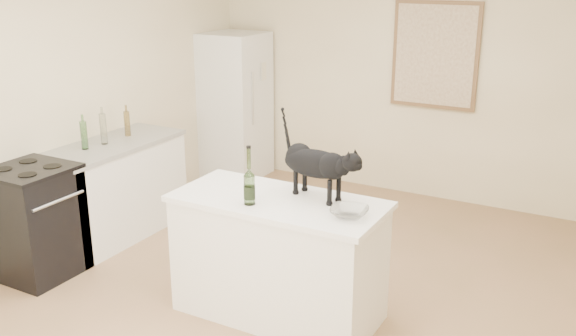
{
  "coord_description": "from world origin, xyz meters",
  "views": [
    {
      "loc": [
        2.16,
        -3.8,
        2.47
      ],
      "look_at": [
        0.15,
        -0.15,
        1.12
      ],
      "focal_mm": 39.76,
      "sensor_mm": 36.0,
      "label": 1
    }
  ],
  "objects_px": {
    "wine_bottle": "(249,179)",
    "glass_bowl": "(349,212)",
    "black_cat": "(316,167)",
    "fridge": "(234,106)",
    "stove": "(35,223)"
  },
  "relations": [
    {
      "from": "fridge",
      "to": "black_cat",
      "type": "xyz_separation_m",
      "value": [
        2.26,
        -2.4,
        0.27
      ]
    },
    {
      "from": "stove",
      "to": "fridge",
      "type": "xyz_separation_m",
      "value": [
        0.0,
        2.95,
        0.4
      ]
    },
    {
      "from": "black_cat",
      "to": "wine_bottle",
      "type": "height_order",
      "value": "black_cat"
    },
    {
      "from": "black_cat",
      "to": "fridge",
      "type": "bearing_deg",
      "value": 148.65
    },
    {
      "from": "stove",
      "to": "glass_bowl",
      "type": "relative_size",
      "value": 3.63
    },
    {
      "from": "black_cat",
      "to": "glass_bowl",
      "type": "xyz_separation_m",
      "value": [
        0.35,
        -0.22,
        -0.19
      ]
    },
    {
      "from": "fridge",
      "to": "glass_bowl",
      "type": "xyz_separation_m",
      "value": [
        2.61,
        -2.61,
        0.08
      ]
    },
    {
      "from": "stove",
      "to": "black_cat",
      "type": "xyz_separation_m",
      "value": [
        2.26,
        0.55,
        0.67
      ]
    },
    {
      "from": "stove",
      "to": "glass_bowl",
      "type": "height_order",
      "value": "glass_bowl"
    },
    {
      "from": "wine_bottle",
      "to": "glass_bowl",
      "type": "xyz_separation_m",
      "value": [
        0.68,
        0.12,
        -0.15
      ]
    },
    {
      "from": "black_cat",
      "to": "wine_bottle",
      "type": "bearing_deg",
      "value": -119.74
    },
    {
      "from": "stove",
      "to": "fridge",
      "type": "bearing_deg",
      "value": 90.0
    },
    {
      "from": "glass_bowl",
      "to": "wine_bottle",
      "type": "bearing_deg",
      "value": -170.18
    },
    {
      "from": "fridge",
      "to": "black_cat",
      "type": "height_order",
      "value": "fridge"
    },
    {
      "from": "stove",
      "to": "glass_bowl",
      "type": "xyz_separation_m",
      "value": [
        2.61,
        0.34,
        0.48
      ]
    }
  ]
}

